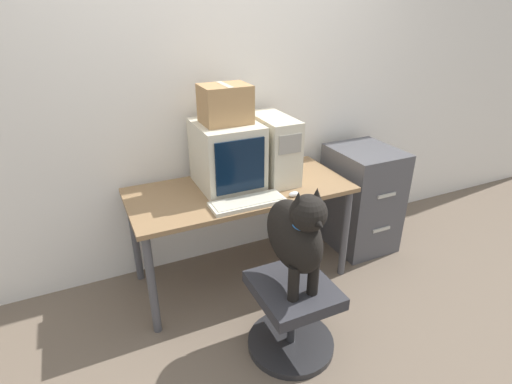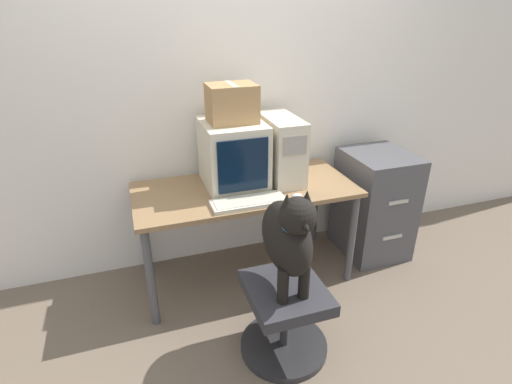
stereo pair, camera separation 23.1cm
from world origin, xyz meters
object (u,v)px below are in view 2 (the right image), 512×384
Objects in this scene: keyboard at (249,202)px; office_chair at (284,316)px; dog at (288,236)px; cardboard_box at (232,103)px; filing_cabinet at (374,204)px; crt_monitor at (233,154)px; pc_tower at (281,149)px.

office_chair is at bearing -84.68° from keyboard.
cardboard_box is (-0.05, 0.82, 0.49)m from dog.
keyboard is at bearing -167.19° from filing_cabinet.
crt_monitor is 0.75× the size of dog.
keyboard is at bearing -89.44° from crt_monitor.
office_chair is 0.53m from dog.
pc_tower is 0.91× the size of office_chair.
filing_cabinet is (1.09, 0.25, -0.31)m from keyboard.
keyboard is 1.16m from filing_cabinet.
filing_cabinet is (1.04, 0.74, 0.17)m from office_chair.
pc_tower is 0.86m from dog.
pc_tower is at bearing -3.37° from crt_monitor.
pc_tower reaches higher than crt_monitor.
dog reaches higher than office_chair.
filing_cabinet is (1.04, 0.75, -0.35)m from dog.
cardboard_box is (-1.09, 0.07, 0.84)m from filing_cabinet.
filing_cabinet is (1.09, -0.07, -0.51)m from crt_monitor.
crt_monitor is at bearing 93.45° from dog.
pc_tower reaches higher than keyboard.
pc_tower is 1.08m from office_chair.
pc_tower is 1.53× the size of cardboard_box.
filing_cabinet is at bearing -3.57° from crt_monitor.
keyboard is (-0.32, -0.30, -0.20)m from pc_tower.
cardboard_box is at bearing 90.00° from crt_monitor.
pc_tower reaches higher than office_chair.
crt_monitor is 0.99× the size of pc_tower.
cardboard_box is (-0.00, 0.32, 0.53)m from keyboard.
office_chair is at bearing 90.00° from dog.
crt_monitor is at bearing 90.56° from keyboard.
keyboard is at bearing 95.32° from office_chair.
dog is 2.04× the size of cardboard_box.
filing_cabinet is 2.76× the size of cardboard_box.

